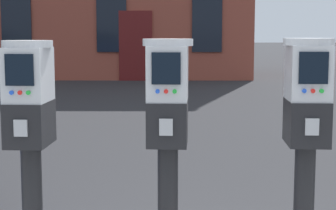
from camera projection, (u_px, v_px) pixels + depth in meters
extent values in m
cube|color=black|center=(30.00, 123.00, 2.46)|extent=(0.18, 0.25, 0.19)
cube|color=#A5A8AD|center=(21.00, 128.00, 2.33)|extent=(0.06, 0.01, 0.07)
cube|color=#B7BABF|center=(28.00, 75.00, 2.43)|extent=(0.18, 0.24, 0.23)
cube|color=black|center=(19.00, 70.00, 2.31)|extent=(0.12, 0.01, 0.13)
cylinder|color=blue|center=(12.00, 93.00, 2.32)|extent=(0.02, 0.01, 0.02)
cylinder|color=red|center=(20.00, 93.00, 2.32)|extent=(0.02, 0.01, 0.02)
cylinder|color=green|center=(28.00, 93.00, 2.32)|extent=(0.02, 0.01, 0.02)
cylinder|color=#B7BABF|center=(27.00, 44.00, 2.41)|extent=(0.23, 0.23, 0.03)
cube|color=black|center=(168.00, 122.00, 2.45)|extent=(0.18, 0.25, 0.19)
cube|color=#A5A8AD|center=(166.00, 127.00, 2.33)|extent=(0.06, 0.01, 0.07)
cube|color=#B7BABF|center=(168.00, 73.00, 2.42)|extent=(0.18, 0.24, 0.23)
cube|color=black|center=(166.00, 68.00, 2.30)|extent=(0.12, 0.01, 0.13)
cylinder|color=blue|center=(158.00, 91.00, 2.32)|extent=(0.02, 0.01, 0.02)
cylinder|color=red|center=(166.00, 91.00, 2.31)|extent=(0.02, 0.01, 0.02)
cylinder|color=green|center=(175.00, 91.00, 2.31)|extent=(0.02, 0.01, 0.02)
cylinder|color=#B7BABF|center=(168.00, 42.00, 2.41)|extent=(0.23, 0.23, 0.03)
cube|color=black|center=(306.00, 122.00, 2.45)|extent=(0.18, 0.25, 0.19)
cube|color=#A5A8AD|center=(312.00, 127.00, 2.32)|extent=(0.06, 0.01, 0.07)
cube|color=#B7BABF|center=(308.00, 73.00, 2.42)|extent=(0.18, 0.24, 0.24)
cube|color=black|center=(314.00, 68.00, 2.30)|extent=(0.12, 0.01, 0.13)
cylinder|color=blue|center=(304.00, 91.00, 2.31)|extent=(0.02, 0.01, 0.02)
cylinder|color=red|center=(313.00, 91.00, 2.31)|extent=(0.02, 0.01, 0.02)
cylinder|color=green|center=(322.00, 91.00, 2.31)|extent=(0.02, 0.01, 0.02)
cylinder|color=#B7BABF|center=(309.00, 42.00, 2.40)|extent=(0.23, 0.23, 0.03)
cube|color=black|center=(16.00, 25.00, 16.96)|extent=(0.90, 0.06, 1.60)
cube|color=black|center=(112.00, 25.00, 16.94)|extent=(0.90, 0.06, 1.60)
cube|color=black|center=(207.00, 25.00, 16.92)|extent=(0.90, 0.06, 1.60)
cube|color=#591414|center=(136.00, 46.00, 17.01)|extent=(1.00, 0.07, 2.10)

